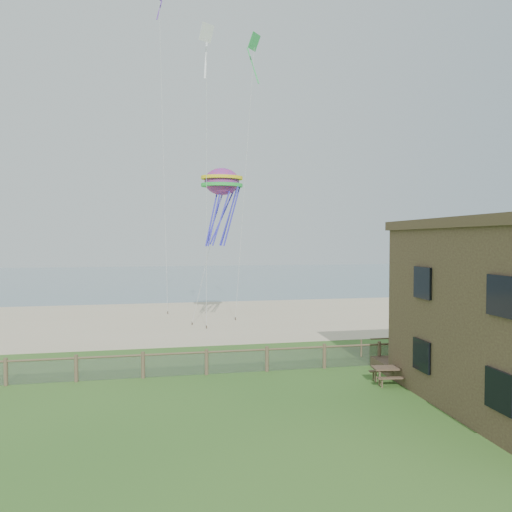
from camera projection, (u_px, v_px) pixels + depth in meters
name	position (u px, v px, depth m)	size (l,w,h in m)	color
ground	(301.00, 417.00, 16.81)	(160.00, 160.00, 0.00)	#305F20
sand_beach	(227.00, 318.00, 38.42)	(72.00, 20.00, 0.02)	#C4B38E
ocean	(197.00, 277.00, 81.64)	(160.00, 68.00, 0.02)	slate
chainlink_fence	(267.00, 360.00, 22.69)	(36.20, 0.20, 1.25)	#4E3F2C
motel_deck	(511.00, 359.00, 24.12)	(15.00, 2.00, 0.50)	brown
picnic_table	(392.00, 375.00, 20.79)	(1.78, 1.35, 0.75)	brown
octopus_kite	(222.00, 204.00, 32.21)	(2.96, 2.09, 6.10)	#FF2838
kite_white	(207.00, 46.00, 29.02)	(1.07, 0.70, 2.81)	white
kite_purple	(159.00, 1.00, 35.37)	(0.97, 0.70, 2.25)	#5B2E96
kite_green	(254.00, 55.00, 32.73)	(1.13, 0.70, 3.02)	green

